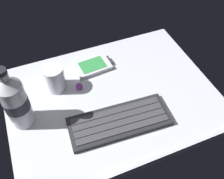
# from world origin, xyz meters

# --- Properties ---
(ground_plane) EXTENTS (0.64, 0.48, 0.03)m
(ground_plane) POSITION_xyz_m (0.00, -0.00, -0.01)
(ground_plane) COLOR silver
(keyboard) EXTENTS (0.30, 0.13, 0.02)m
(keyboard) POSITION_xyz_m (-0.02, -0.10, 0.01)
(keyboard) COLOR #232328
(keyboard) RESTS_ON ground_plane
(handheld_device) EXTENTS (0.13, 0.09, 0.02)m
(handheld_device) POSITION_xyz_m (-0.01, 0.14, 0.01)
(handheld_device) COLOR silver
(handheld_device) RESTS_ON ground_plane
(juice_cup) EXTENTS (0.06, 0.06, 0.09)m
(juice_cup) POSITION_xyz_m (-0.15, 0.10, 0.04)
(juice_cup) COLOR silver
(juice_cup) RESTS_ON ground_plane
(water_bottle) EXTENTS (0.07, 0.07, 0.21)m
(water_bottle) POSITION_xyz_m (-0.27, 0.01, 0.09)
(water_bottle) COLOR silver
(water_bottle) RESTS_ON ground_plane
(trackball_mouse) EXTENTS (0.02, 0.02, 0.02)m
(trackball_mouse) POSITION_xyz_m (-0.09, 0.07, 0.01)
(trackball_mouse) COLOR purple
(trackball_mouse) RESTS_ON ground_plane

